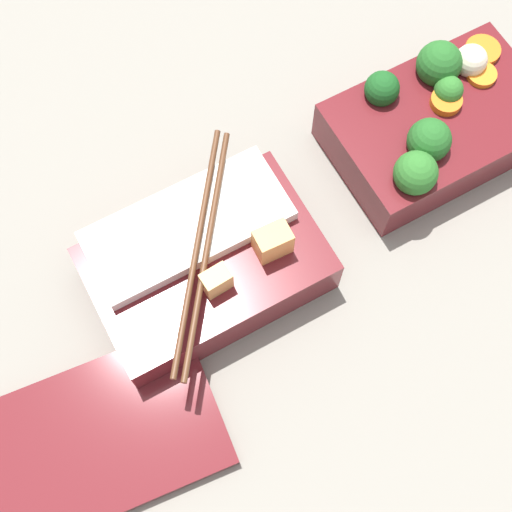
{
  "coord_description": "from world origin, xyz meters",
  "views": [
    {
      "loc": [
        0.18,
        0.21,
        0.58
      ],
      "look_at": [
        0.08,
        0.02,
        0.05
      ],
      "focal_mm": 50.0,
      "sensor_mm": 36.0,
      "label": 1
    }
  ],
  "objects": [
    {
      "name": "ground_plane",
      "position": [
        0.0,
        0.0,
        0.0
      ],
      "size": [
        3.0,
        3.0,
        0.0
      ],
      "primitive_type": "plane",
      "color": "gray"
    },
    {
      "name": "bento_tray_vegetable",
      "position": [
        -0.13,
        -0.02,
        0.03
      ],
      "size": [
        0.19,
        0.12,
        0.08
      ],
      "color": "maroon",
      "rests_on": "ground_plane"
    },
    {
      "name": "bento_tray_rice",
      "position": [
        0.11,
        -0.01,
        0.03
      ],
      "size": [
        0.19,
        0.18,
        0.08
      ],
      "color": "maroon",
      "rests_on": "ground_plane"
    },
    {
      "name": "bento_lid",
      "position": [
        0.25,
        0.08,
        0.01
      ],
      "size": [
        0.2,
        0.14,
        0.01
      ],
      "primitive_type": "cube",
      "rotation": [
        0.0,
        0.0,
        -0.11
      ],
      "color": "maroon",
      "rests_on": "ground_plane"
    }
  ]
}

